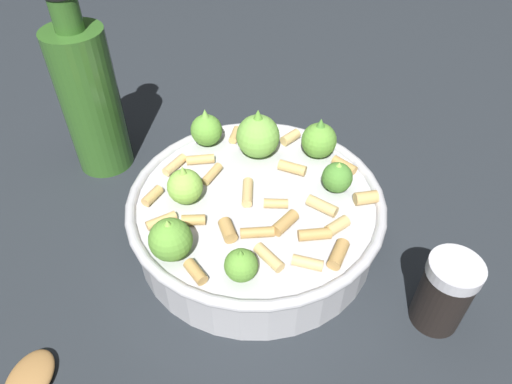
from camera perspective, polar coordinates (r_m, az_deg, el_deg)
ground_plane at (r=0.50m, az=0.00°, el=-5.43°), size 2.40×2.40×0.00m
cooking_pan at (r=0.48m, az=-0.07°, el=-2.33°), size 0.26×0.26×0.11m
pepper_shaker at (r=0.44m, az=22.21°, el=-11.40°), size 0.05×0.05×0.08m
olive_oil_bottle at (r=0.57m, az=-19.80°, el=10.87°), size 0.07×0.07×0.22m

